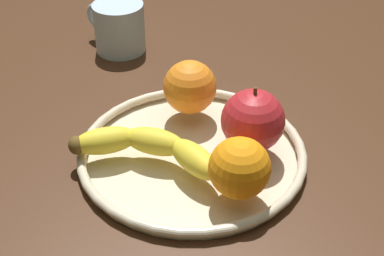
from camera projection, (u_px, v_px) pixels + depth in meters
ground_plane at (192, 170)px, 70.94cm from camera, size 131.47×131.47×4.00cm
fruit_bowl at (192, 153)px, 69.20cm from camera, size 28.87×28.87×1.80cm
banana at (148, 147)px, 66.04cm from camera, size 18.57×11.06×3.36cm
apple at (253, 121)px, 66.53cm from camera, size 7.88×7.88×8.68cm
orange_back_right at (240, 168)px, 60.10cm from camera, size 7.02×7.02×7.02cm
orange_front_left at (190, 87)px, 73.26cm from camera, size 7.24×7.24×7.24cm
ambient_mug at (119, 27)px, 90.67cm from camera, size 11.87×8.37×8.19cm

